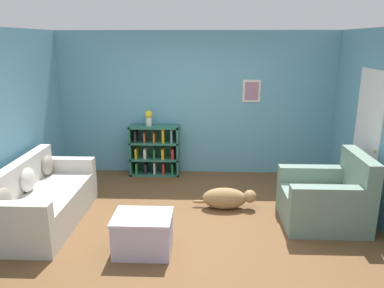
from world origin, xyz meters
name	(u,v)px	position (x,y,z in m)	size (l,w,h in m)	color
ground_plane	(191,227)	(0.00, 0.00, 0.00)	(14.00, 14.00, 0.00)	brown
wall_back	(196,104)	(0.00, 2.25, 1.30)	(5.60, 0.13, 2.60)	#609EB7
couch	(43,201)	(-2.02, 0.04, 0.32)	(0.85, 1.83, 0.87)	beige
bookshelf	(155,151)	(-0.75, 2.04, 0.45)	(0.90, 0.32, 0.93)	#2D6B56
recliner_chair	(327,199)	(1.85, 0.19, 0.35)	(1.07, 0.96, 0.99)	gray
coffee_table	(143,232)	(-0.54, -0.63, 0.25)	(0.69, 0.53, 0.46)	#BCB2D1
dog	(227,198)	(0.51, 0.59, 0.16)	(0.95, 0.29, 0.32)	#9E7A4C
vase	(149,117)	(-0.85, 2.02, 1.09)	(0.14, 0.14, 0.28)	silver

